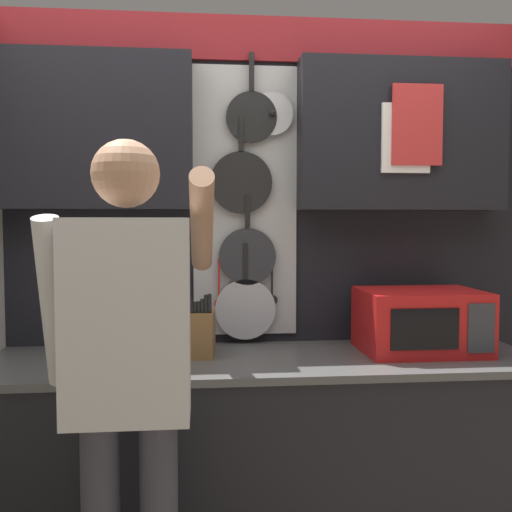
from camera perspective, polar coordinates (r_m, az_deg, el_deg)
The scene contains 6 objects.
base_cabinet_counter at distance 2.51m, azimuth 0.90°, elevation -20.04°, with size 2.25×0.63×0.89m.
back_wall_unit at distance 2.59m, azimuth 0.39°, elevation 4.04°, with size 2.82×0.23×2.36m.
microwave at distance 2.55m, azimuth 16.11°, elevation -6.24°, with size 0.50×0.38×0.26m.
knife_block at distance 2.38m, azimuth -5.55°, elevation -7.68°, with size 0.12×0.16×0.26m.
utensil_crock at distance 2.40m, azimuth -13.82°, elevation -7.92°, with size 0.11×0.11×0.36m.
person at distance 1.84m, azimuth -12.63°, elevation -10.20°, with size 0.54×0.60×1.69m.
Camera 1 is at (-0.26, -2.29, 1.44)m, focal length 40.00 mm.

